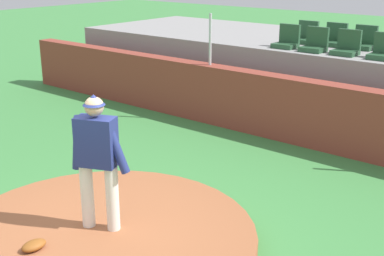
% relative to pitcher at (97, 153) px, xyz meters
% --- Properties ---
extents(ground_plane, '(60.00, 60.00, 0.00)m').
position_rel_pitcher_xyz_m(ground_plane, '(0.09, -0.09, -1.25)').
color(ground_plane, '#3E8541').
extents(pitchers_mound, '(3.88, 3.88, 0.25)m').
position_rel_pitcher_xyz_m(pitchers_mound, '(0.09, -0.09, -1.13)').
color(pitchers_mound, '#9B5936').
rests_on(pitchers_mound, ground_plane).
extents(pitcher, '(0.74, 0.43, 1.73)m').
position_rel_pitcher_xyz_m(pitcher, '(0.00, 0.00, 0.00)').
color(pitcher, white).
rests_on(pitcher, pitchers_mound).
extents(fielding_glove, '(0.22, 0.31, 0.11)m').
position_rel_pitcher_xyz_m(fielding_glove, '(-0.21, -0.85, -0.95)').
color(fielding_glove, brown).
rests_on(fielding_glove, pitchers_mound).
extents(brick_barrier, '(16.37, 0.40, 1.28)m').
position_rel_pitcher_xyz_m(brick_barrier, '(0.09, 5.03, -0.61)').
color(brick_barrier, brown).
rests_on(brick_barrier, ground_plane).
extents(fence_post_left, '(0.06, 0.06, 1.10)m').
position_rel_pitcher_xyz_m(fence_post_left, '(-2.12, 5.03, 0.58)').
color(fence_post_left, silver).
rests_on(fence_post_left, brick_barrier).
extents(bleacher_platform, '(14.52, 4.01, 1.62)m').
position_rel_pitcher_xyz_m(bleacher_platform, '(0.09, 7.74, -0.44)').
color(bleacher_platform, gray).
rests_on(bleacher_platform, ground_plane).
extents(stadium_chair_0, '(0.48, 0.44, 0.50)m').
position_rel_pitcher_xyz_m(stadium_chair_0, '(-0.96, 6.29, 0.52)').
color(stadium_chair_0, '#275031').
rests_on(stadium_chair_0, bleacher_platform).
extents(stadium_chair_1, '(0.48, 0.44, 0.50)m').
position_rel_pitcher_xyz_m(stadium_chair_1, '(-0.28, 6.24, 0.52)').
color(stadium_chair_1, '#275031').
rests_on(stadium_chair_1, bleacher_platform).
extents(stadium_chair_2, '(0.48, 0.44, 0.50)m').
position_rel_pitcher_xyz_m(stadium_chair_2, '(0.41, 6.27, 0.52)').
color(stadium_chair_2, '#275031').
rests_on(stadium_chair_2, bleacher_platform).
extents(stadium_chair_3, '(0.48, 0.44, 0.50)m').
position_rel_pitcher_xyz_m(stadium_chair_3, '(1.16, 6.28, 0.52)').
color(stadium_chair_3, '#275031').
rests_on(stadium_chair_3, bleacher_platform).
extents(stadium_chair_4, '(0.48, 0.44, 0.50)m').
position_rel_pitcher_xyz_m(stadium_chair_4, '(-0.95, 7.15, 0.52)').
color(stadium_chair_4, '#275031').
rests_on(stadium_chair_4, bleacher_platform).
extents(stadium_chair_5, '(0.48, 0.44, 0.50)m').
position_rel_pitcher_xyz_m(stadium_chair_5, '(-0.27, 7.20, 0.52)').
color(stadium_chair_5, '#275031').
rests_on(stadium_chair_5, bleacher_platform).
extents(stadium_chair_6, '(0.48, 0.44, 0.50)m').
position_rel_pitcher_xyz_m(stadium_chair_6, '(0.41, 7.18, 0.52)').
color(stadium_chair_6, '#275031').
rests_on(stadium_chair_6, bleacher_platform).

